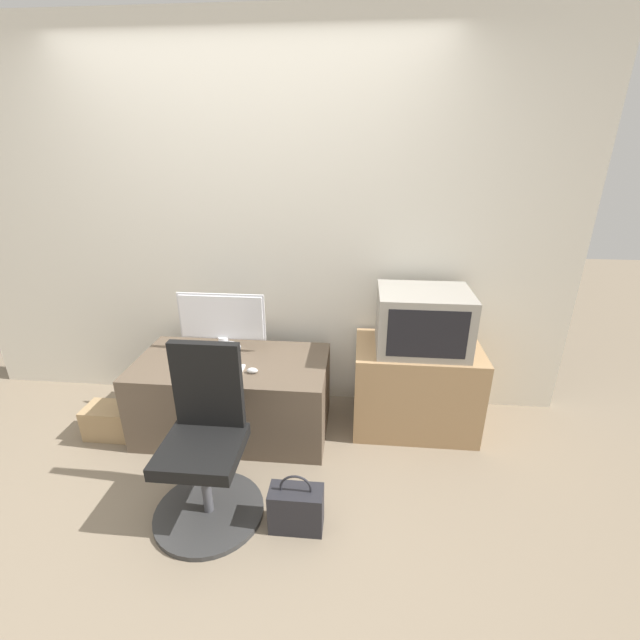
% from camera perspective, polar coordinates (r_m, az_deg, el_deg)
% --- Properties ---
extents(ground_plane, '(12.00, 12.00, 0.00)m').
position_cam_1_polar(ground_plane, '(2.55, -14.20, -25.10)').
color(ground_plane, '#7F705B').
extents(wall_back, '(4.40, 0.05, 2.60)m').
position_cam_1_polar(wall_back, '(3.05, -8.52, 11.83)').
color(wall_back, silver).
rests_on(wall_back, ground_plane).
extents(desk, '(1.26, 0.66, 0.53)m').
position_cam_1_polar(desk, '(3.02, -11.38, -9.80)').
color(desk, brown).
rests_on(desk, ground_plane).
extents(side_stand, '(0.83, 0.53, 0.61)m').
position_cam_1_polar(side_stand, '(3.05, 12.54, -8.62)').
color(side_stand, '#A37F56').
rests_on(side_stand, ground_plane).
extents(main_monitor, '(0.59, 0.22, 0.41)m').
position_cam_1_polar(main_monitor, '(2.95, -12.92, -0.29)').
color(main_monitor, silver).
rests_on(main_monitor, desk).
extents(keyboard, '(0.33, 0.12, 0.01)m').
position_cam_1_polar(keyboard, '(2.79, -13.50, -6.35)').
color(keyboard, white).
rests_on(keyboard, desk).
extents(mouse, '(0.07, 0.04, 0.04)m').
position_cam_1_polar(mouse, '(2.71, -9.02, -6.67)').
color(mouse, silver).
rests_on(mouse, desk).
extents(crt_tv, '(0.58, 0.45, 0.39)m').
position_cam_1_polar(crt_tv, '(2.81, 13.53, -0.05)').
color(crt_tv, gray).
rests_on(crt_tv, side_stand).
extents(office_chair, '(0.58, 0.58, 0.94)m').
position_cam_1_polar(office_chair, '(2.40, -14.96, -16.87)').
color(office_chair, '#333333').
rests_on(office_chair, ground_plane).
extents(cardboard_box_lower, '(0.32, 0.21, 0.22)m').
position_cam_1_polar(cardboard_box_lower, '(3.31, -26.12, -11.95)').
color(cardboard_box_lower, '#A3845B').
rests_on(cardboard_box_lower, ground_plane).
extents(handbag, '(0.28, 0.14, 0.34)m').
position_cam_1_polar(handbag, '(2.40, -3.19, -23.76)').
color(handbag, '#232328').
rests_on(handbag, ground_plane).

